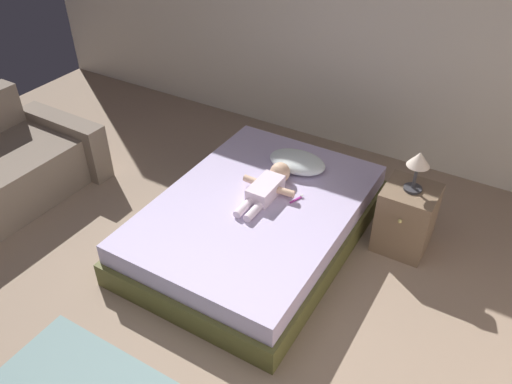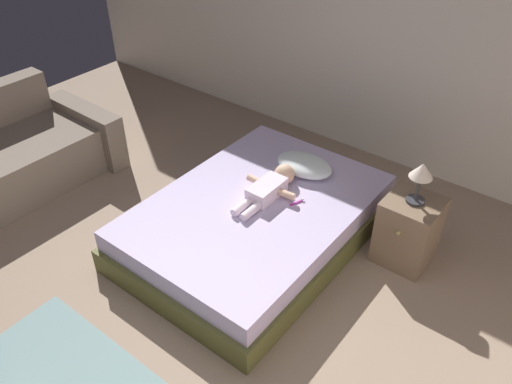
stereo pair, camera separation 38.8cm
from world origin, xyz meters
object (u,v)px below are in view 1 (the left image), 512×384
object	(u,v)px
bed	(256,221)
lamp	(418,163)
pillow	(297,162)
baby	(269,186)
toothbrush	(297,199)
nightstand	(406,218)

from	to	relation	value
bed	lamp	world-z (taller)	lamp
pillow	baby	world-z (taller)	baby
pillow	baby	size ratio (longest dim) A/B	0.74
toothbrush	nightstand	bearing A→B (deg)	23.59
nightstand	lamp	size ratio (longest dim) A/B	1.69
toothbrush	lamp	xyz separation A→B (m)	(0.78, 0.34, 0.41)
baby	toothbrush	distance (m)	0.25
toothbrush	nightstand	world-z (taller)	nightstand
nightstand	pillow	bearing A→B (deg)	176.98
bed	nightstand	xyz separation A→B (m)	(1.04, 0.53, 0.09)
nightstand	lamp	distance (m)	0.51
bed	baby	xyz separation A→B (m)	(0.02, 0.16, 0.26)
toothbrush	baby	bearing A→B (deg)	-172.90
bed	lamp	size ratio (longest dim) A/B	6.39
nightstand	lamp	xyz separation A→B (m)	(-0.00, 0.00, 0.51)
pillow	nightstand	xyz separation A→B (m)	(0.98, -0.05, -0.16)
bed	nightstand	distance (m)	1.17
lamp	bed	bearing A→B (deg)	-152.87
bed	pillow	world-z (taller)	pillow
bed	toothbrush	world-z (taller)	toothbrush
pillow	toothbrush	distance (m)	0.44
bed	baby	bearing A→B (deg)	82.97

